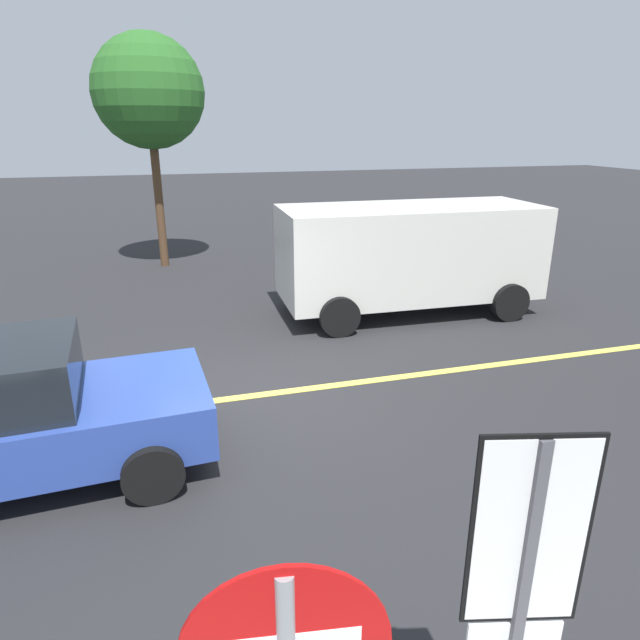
# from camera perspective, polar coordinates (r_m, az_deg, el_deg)

# --- Properties ---
(ground_plane) EXTENTS (80.00, 80.00, 0.00)m
(ground_plane) POSITION_cam_1_polar(r_m,az_deg,el_deg) (8.13, -7.80, -7.90)
(ground_plane) COLOR #262628
(lane_marking_centre) EXTENTS (28.00, 0.16, 0.01)m
(lane_marking_centre) POSITION_cam_1_polar(r_m,az_deg,el_deg) (8.97, 11.57, -5.35)
(lane_marking_centre) COLOR #E0D14C
(speed_limit_sign) EXTENTS (0.53, 0.14, 2.52)m
(speed_limit_sign) POSITION_cam_1_polar(r_m,az_deg,el_deg) (2.91, 20.14, -23.85)
(speed_limit_sign) COLOR #4C4C51
(speed_limit_sign) RESTS_ON ground_plane
(white_van) EXTENTS (5.26, 2.38, 2.20)m
(white_van) POSITION_cam_1_polar(r_m,az_deg,el_deg) (11.45, 9.08, 6.88)
(white_van) COLOR silver
(white_van) RESTS_ON ground_plane
(tree_left_verge) EXTENTS (2.81, 2.81, 5.92)m
(tree_left_verge) POSITION_cam_1_polar(r_m,az_deg,el_deg) (15.74, -17.24, 21.48)
(tree_left_verge) COLOR #513823
(tree_left_verge) RESTS_ON ground_plane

